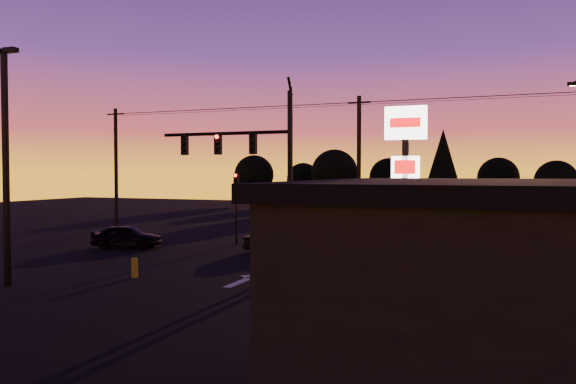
# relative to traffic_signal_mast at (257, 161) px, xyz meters

# --- Properties ---
(ground) EXTENTS (120.00, 120.00, 0.00)m
(ground) POSITION_rel_traffic_signal_mast_xyz_m (0.10, -3.99, -4.94)
(ground) COLOR black
(ground) RESTS_ON ground
(lane_arrow) EXTENTS (1.20, 3.10, 0.01)m
(lane_arrow) POSITION_rel_traffic_signal_mast_xyz_m (0.60, -2.33, -4.93)
(lane_arrow) COLOR beige
(lane_arrow) RESTS_ON ground
(traffic_signal_mast) EXTENTS (6.79, 0.52, 8.58)m
(traffic_signal_mast) POSITION_rel_traffic_signal_mast_xyz_m (0.00, 0.00, 0.00)
(traffic_signal_mast) COLOR black
(traffic_signal_mast) RESTS_ON ground
(secondary_signal) EXTENTS (0.30, 0.31, 4.35)m
(secondary_signal) POSITION_rel_traffic_signal_mast_xyz_m (-4.90, 7.49, -2.07)
(secondary_signal) COLOR black
(secondary_signal) RESTS_ON ground
(parking_lot_light) EXTENTS (1.25, 0.30, 9.14)m
(parking_lot_light) POSITION_rel_traffic_signal_mast_xyz_m (-7.40, -6.99, 0.33)
(parking_lot_light) COLOR black
(parking_lot_light) RESTS_ON ground
(pylon_sign) EXTENTS (1.50, 0.28, 6.80)m
(pylon_sign) POSITION_rel_traffic_signal_mast_xyz_m (7.10, -2.49, -0.02)
(pylon_sign) COLOR black
(pylon_sign) RESTS_ON ground
(utility_pole_0) EXTENTS (1.40, 0.26, 9.00)m
(utility_pole_0) POSITION_rel_traffic_signal_mast_xyz_m (-15.90, 10.01, -0.34)
(utility_pole_0) COLOR black
(utility_pole_0) RESTS_ON ground
(utility_pole_1) EXTENTS (1.40, 0.26, 9.00)m
(utility_pole_1) POSITION_rel_traffic_signal_mast_xyz_m (2.10, 10.01, -0.34)
(utility_pole_1) COLOR black
(utility_pole_1) RESTS_ON ground
(power_wires) EXTENTS (36.00, 1.22, 0.07)m
(power_wires) POSITION_rel_traffic_signal_mast_xyz_m (2.10, 10.01, 3.63)
(power_wires) COLOR black
(power_wires) RESTS_ON ground
(bollard) EXTENTS (0.27, 0.27, 0.81)m
(bollard) POSITION_rel_traffic_signal_mast_xyz_m (-3.95, -3.69, -4.53)
(bollard) COLOR #B7B814
(bollard) RESTS_ON ground
(tree_0) EXTENTS (5.36, 5.36, 6.74)m
(tree_0) POSITION_rel_traffic_signal_mast_xyz_m (-21.90, 46.01, -0.88)
(tree_0) COLOR black
(tree_0) RESTS_ON ground
(tree_1) EXTENTS (4.54, 4.54, 5.71)m
(tree_1) POSITION_rel_traffic_signal_mast_xyz_m (-15.90, 49.01, -1.50)
(tree_1) COLOR black
(tree_1) RESTS_ON ground
(tree_2) EXTENTS (5.77, 5.78, 7.26)m
(tree_2) POSITION_rel_traffic_signal_mast_xyz_m (-9.90, 44.01, -0.57)
(tree_2) COLOR black
(tree_2) RESTS_ON ground
(tree_3) EXTENTS (4.95, 4.95, 6.22)m
(tree_3) POSITION_rel_traffic_signal_mast_xyz_m (-3.90, 48.01, -1.19)
(tree_3) COLOR black
(tree_3) RESTS_ON ground
(tree_4) EXTENTS (4.18, 4.18, 9.50)m
(tree_4) POSITION_rel_traffic_signal_mast_xyz_m (3.10, 45.01, 0.99)
(tree_4) COLOR black
(tree_4) RESTS_ON ground
(tree_5) EXTENTS (4.95, 4.95, 6.22)m
(tree_5) POSITION_rel_traffic_signal_mast_xyz_m (9.10, 50.01, -1.19)
(tree_5) COLOR black
(tree_5) RESTS_ON ground
(tree_6) EXTENTS (4.54, 4.54, 5.71)m
(tree_6) POSITION_rel_traffic_signal_mast_xyz_m (15.10, 44.01, -1.50)
(tree_6) COLOR black
(tree_6) RESTS_ON ground
(car_left) EXTENTS (4.29, 2.60, 1.37)m
(car_left) POSITION_rel_traffic_signal_mast_xyz_m (-10.06, 3.65, -4.25)
(car_left) COLOR black
(car_left) RESTS_ON ground
(car_mid) EXTENTS (3.77, 1.39, 1.23)m
(car_mid) POSITION_rel_traffic_signal_mast_xyz_m (-1.05, 4.98, -4.32)
(car_mid) COLOR black
(car_mid) RESTS_ON ground
(suv_parked) EXTENTS (3.76, 5.90, 1.52)m
(suv_parked) POSITION_rel_traffic_signal_mast_xyz_m (10.68, -5.56, -4.18)
(suv_parked) COLOR black
(suv_parked) RESTS_ON ground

